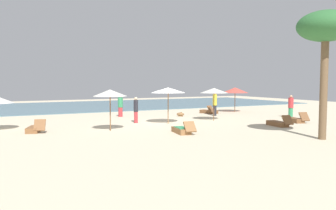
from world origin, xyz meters
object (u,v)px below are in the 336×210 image
umbrella_4 (235,90)px  lounger_0 (182,130)px  dog (180,114)px  lounger_3 (209,111)px  person_0 (215,103)px  lounger_1 (278,123)px  person_3 (291,106)px  umbrella_2 (110,93)px  palm_0 (326,30)px  lounger_2 (295,120)px  person_1 (136,110)px  lounger_4 (35,129)px  umbrella_3 (168,90)px  umbrella_1 (214,91)px  person_2 (120,106)px

umbrella_4 → lounger_0: umbrella_4 is taller
lounger_0 → dog: size_ratio=2.78×
lounger_3 → person_0: (-0.65, -1.74, 0.80)m
lounger_1 → person_3: size_ratio=1.04×
umbrella_4 → person_0: 4.01m
person_0 → dog: person_0 is taller
umbrella_2 → person_0: 10.56m
lounger_3 → palm_0: 14.01m
umbrella_4 → lounger_2: umbrella_4 is taller
person_1 → lounger_3: bearing=21.8°
lounger_3 → palm_0: (-2.38, -12.91, 4.90)m
lounger_1 → person_0: size_ratio=0.93×
lounger_0 → lounger_4: 7.88m
umbrella_3 → lounger_3: bearing=35.9°
umbrella_1 → umbrella_4: 6.97m
dog → umbrella_4: bearing=9.5°
person_2 → umbrella_4: bearing=-4.7°
umbrella_2 → person_0: umbrella_2 is taller
lounger_2 → person_0: person_0 is taller
umbrella_3 → lounger_3: umbrella_3 is taller
lounger_0 → person_3: size_ratio=1.05×
person_1 → palm_0: palm_0 is taller
lounger_0 → person_1: 5.27m
person_0 → umbrella_4: bearing=28.1°
lounger_0 → lounger_4: lounger_4 is taller
umbrella_1 → person_0: 3.43m
umbrella_3 → lounger_2: (7.79, -3.20, -1.96)m
lounger_1 → lounger_3: lounger_3 is taller
lounger_0 → person_0: 9.43m
umbrella_3 → lounger_1: umbrella_3 is taller
umbrella_1 → lounger_1: 4.92m
person_2 → dog: (4.22, -1.86, -0.66)m
person_1 → person_3: size_ratio=1.00×
umbrella_1 → person_3: 6.38m
umbrella_1 → lounger_0: bearing=-140.2°
lounger_2 → lounger_0: bearing=-175.5°
person_2 → umbrella_3: bearing=-76.1°
lounger_2 → palm_0: bearing=-127.4°
umbrella_2 → lounger_2: umbrella_2 is taller
umbrella_3 → lounger_1: size_ratio=1.31×
person_3 → lounger_3: bearing=123.5°
umbrella_2 → umbrella_4: bearing=23.9°
umbrella_4 → person_2: size_ratio=1.36×
person_0 → dog: bearing=162.4°
umbrella_1 → person_1: size_ratio=1.33×
umbrella_4 → person_3: umbrella_4 is taller
umbrella_2 → lounger_1: bearing=-16.3°
lounger_0 → lounger_2: (8.98, 0.70, -0.01)m
umbrella_1 → umbrella_4: bearing=39.9°
person_0 → dog: (-2.61, 0.83, -0.80)m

